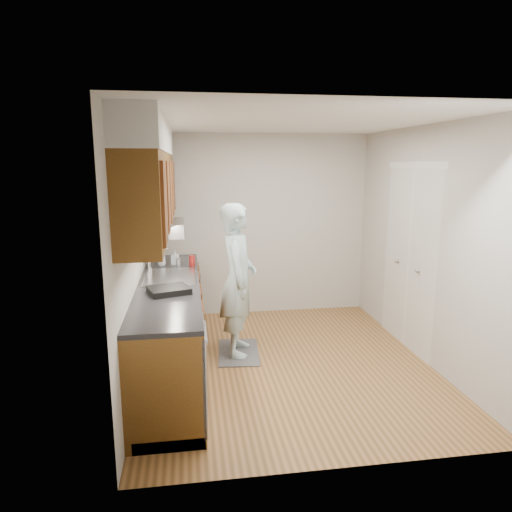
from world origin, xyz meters
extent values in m
plane|color=#98683A|center=(0.00, 0.00, 0.00)|extent=(3.50, 3.50, 0.00)
plane|color=white|center=(0.00, 0.00, 2.50)|extent=(3.50, 3.50, 0.00)
cube|color=#B8B4AC|center=(-1.50, 0.00, 1.25)|extent=(0.02, 3.50, 2.50)
cube|color=#B8B4AC|center=(1.50, 0.00, 1.25)|extent=(0.02, 3.50, 2.50)
cube|color=#B8B4AC|center=(0.00, 1.75, 1.25)|extent=(3.00, 0.02, 2.50)
cube|color=brown|center=(-1.20, 0.00, 0.45)|extent=(0.60, 2.80, 0.90)
cube|color=black|center=(-1.21, 0.00, 0.92)|extent=(0.63, 2.80, 0.04)
cube|color=#B2B2B7|center=(-1.20, 0.20, 0.89)|extent=(0.48, 0.68, 0.14)
cube|color=#B2B2B7|center=(-1.20, 0.20, 0.94)|extent=(0.52, 0.72, 0.01)
cube|color=#B2B2B7|center=(-0.91, -1.10, 0.47)|extent=(0.03, 0.60, 0.80)
cube|color=brown|center=(-1.33, 0.00, 1.83)|extent=(0.33, 2.80, 0.75)
cube|color=silver|center=(-1.33, 0.00, 2.35)|extent=(0.35, 2.80, 0.30)
cube|color=#A5A5AA|center=(-1.27, 0.85, 1.37)|extent=(0.46, 0.75, 0.16)
cube|color=white|center=(1.49, 0.30, 1.02)|extent=(0.02, 1.22, 2.05)
cube|color=#575759|center=(-0.47, 0.33, 0.01)|extent=(0.51, 0.79, 0.01)
imported|color=#ABCAD0|center=(-0.47, 0.33, 0.96)|extent=(0.54, 0.73, 1.90)
imported|color=silver|center=(-1.31, 0.79, 1.06)|extent=(0.11, 0.11, 0.24)
imported|color=silver|center=(-1.16, 0.83, 1.02)|extent=(0.09, 0.10, 0.17)
cylinder|color=red|center=(-0.96, 0.70, 1.00)|extent=(0.08, 0.08, 0.12)
cylinder|color=#A5A5AA|center=(-1.12, 0.65, 0.99)|extent=(0.06, 0.06, 0.11)
cube|color=black|center=(-1.19, -0.39, 0.97)|extent=(0.43, 0.39, 0.06)
camera|label=1|loc=(-0.99, -4.47, 2.11)|focal=32.00mm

